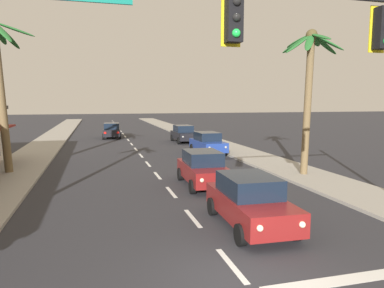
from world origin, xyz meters
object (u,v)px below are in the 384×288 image
object	(u,v)px
sedan_lead_at_stop_bar	(250,201)
palm_right_second	(309,75)
sedan_parked_mid_kerb	(184,134)
sedan_parked_nearest_kerb	(208,143)
sedan_third_in_queue	(203,168)
sedan_oncoming_far	(112,130)

from	to	relation	value
sedan_lead_at_stop_bar	palm_right_second	bearing A→B (deg)	46.30
sedan_lead_at_stop_bar	sedan_parked_mid_kerb	bearing A→B (deg)	81.53
sedan_parked_nearest_kerb	sedan_parked_mid_kerb	distance (m)	8.17
sedan_parked_nearest_kerb	sedan_third_in_queue	bearing A→B (deg)	-108.68
sedan_oncoming_far	sedan_third_in_queue	bearing A→B (deg)	-82.07
sedan_lead_at_stop_bar	sedan_third_in_queue	distance (m)	5.90
sedan_oncoming_far	sedan_parked_nearest_kerb	bearing A→B (deg)	-64.40
sedan_parked_mid_kerb	palm_right_second	world-z (taller)	palm_right_second
sedan_parked_mid_kerb	sedan_lead_at_stop_bar	bearing A→B (deg)	-98.47
sedan_parked_nearest_kerb	sedan_parked_mid_kerb	world-z (taller)	same
sedan_third_in_queue	sedan_parked_nearest_kerb	xyz separation A→B (m)	(3.38, 9.99, 0.00)
sedan_lead_at_stop_bar	sedan_parked_mid_kerb	world-z (taller)	same
sedan_oncoming_far	sedan_parked_mid_kerb	size ratio (longest dim) A/B	1.01
sedan_oncoming_far	sedan_parked_mid_kerb	xyz separation A→B (m)	(6.76, -5.86, 0.00)
sedan_oncoming_far	sedan_parked_mid_kerb	world-z (taller)	same
sedan_lead_at_stop_bar	sedan_oncoming_far	distance (m)	30.09
sedan_third_in_queue	sedan_oncoming_far	xyz separation A→B (m)	(-3.35, 24.03, 0.00)
sedan_lead_at_stop_bar	sedan_parked_nearest_kerb	xyz separation A→B (m)	(3.55, 15.89, 0.00)
sedan_lead_at_stop_bar	sedan_parked_nearest_kerb	distance (m)	16.28
sedan_lead_at_stop_bar	sedan_parked_nearest_kerb	world-z (taller)	same
sedan_parked_mid_kerb	sedan_parked_nearest_kerb	bearing A→B (deg)	-90.25
sedan_parked_nearest_kerb	palm_right_second	size ratio (longest dim) A/B	0.57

